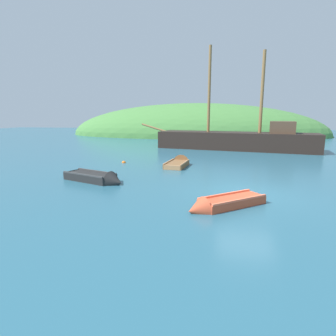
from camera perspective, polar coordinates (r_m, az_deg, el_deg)
The scene contains 7 objects.
ground_plane at distance 12.30m, azimuth 16.40°, elevation -5.08°, with size 120.00×120.00×0.00m, color #285B70.
shore_hill at distance 47.95m, azimuth 5.52°, elevation 6.91°, with size 44.14×19.77×10.92m, color #477F3D.
sailing_ship at distance 28.02m, azimuth 14.23°, elevation 5.08°, with size 18.01×6.09×10.88m.
rowboat_outer_left at distance 14.23m, azimuth -14.67°, elevation -2.27°, with size 3.64×2.15×1.01m.
rowboat_center at distance 18.32m, azimuth 2.29°, elevation 0.84°, with size 1.46×3.04×1.12m.
rowboat_far at distance 10.16m, azimuth 11.27°, elevation -7.63°, with size 3.05×2.75×0.87m.
buoy_orange at distance 19.60m, azimuth -9.30°, elevation 1.09°, with size 0.29×0.29×0.29m, color orange.
Camera 1 is at (-1.23, -11.78, 3.29)m, focal length 28.94 mm.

